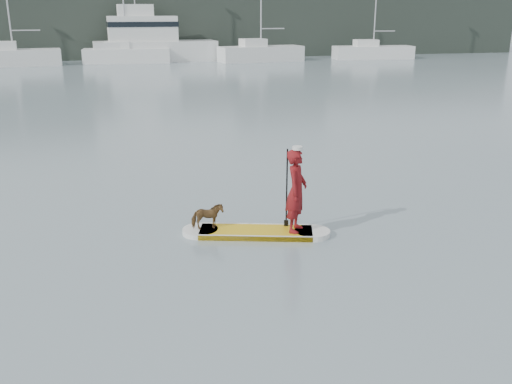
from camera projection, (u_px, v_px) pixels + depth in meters
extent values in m
plane|color=slate|center=(146.00, 272.00, 10.89)|extent=(140.00, 140.00, 0.00)
cube|color=gold|center=(256.00, 232.00, 12.70)|extent=(2.62, 1.46, 0.12)
cylinder|color=silver|center=(200.00, 231.00, 12.75)|extent=(0.80, 0.80, 0.12)
cylinder|color=silver|center=(312.00, 233.00, 12.65)|extent=(0.80, 0.80, 0.12)
cube|color=silver|center=(257.00, 226.00, 13.05)|extent=(2.42, 0.75, 0.12)
cube|color=silver|center=(255.00, 238.00, 12.35)|extent=(2.42, 0.75, 0.12)
imported|color=maroon|center=(296.00, 191.00, 12.36)|extent=(0.72, 0.80, 1.84)
cylinder|color=silver|center=(297.00, 148.00, 12.07)|extent=(0.22, 0.22, 0.07)
imported|color=#56351D|center=(207.00, 216.00, 12.64)|extent=(0.71, 0.34, 0.59)
cylinder|color=black|center=(287.00, 189.00, 12.63)|extent=(0.12, 0.30, 1.89)
cube|color=black|center=(286.00, 227.00, 12.90)|extent=(0.10, 0.05, 0.32)
cube|color=white|center=(14.00, 58.00, 50.80)|extent=(8.20, 3.58, 1.43)
cube|color=white|center=(3.00, 46.00, 50.21)|extent=(2.43, 2.11, 0.71)
cylinder|color=#B7B7BC|center=(26.00, 30.00, 50.49)|extent=(2.44, 0.40, 0.10)
cube|color=white|center=(127.00, 56.00, 53.76)|extent=(8.08, 2.92, 1.32)
cube|color=white|center=(117.00, 45.00, 53.32)|extent=(2.32, 1.85, 0.66)
cylinder|color=#B7B7BC|center=(138.00, 32.00, 53.28)|extent=(2.27, 0.23, 0.09)
cube|color=white|center=(261.00, 54.00, 55.41)|extent=(8.45, 3.76, 1.43)
cube|color=white|center=(253.00, 43.00, 54.80)|extent=(2.52, 2.16, 0.71)
cylinder|color=#B7B7BC|center=(273.00, 29.00, 55.12)|extent=(2.44, 0.44, 0.10)
cube|color=white|center=(373.00, 52.00, 58.13)|extent=(8.22, 3.05, 1.28)
cube|color=white|center=(366.00, 43.00, 57.72)|extent=(2.39, 1.85, 0.64)
cylinder|color=#B7B7BC|center=(385.00, 31.00, 57.65)|extent=(2.19, 0.28, 0.09)
cube|color=white|center=(156.00, 51.00, 55.39)|extent=(11.84, 4.30, 1.91)
cube|color=white|center=(142.00, 29.00, 54.41)|extent=(6.57, 3.27, 2.33)
cube|color=white|center=(135.00, 10.00, 53.74)|extent=(3.37, 2.17, 1.06)
cube|color=black|center=(142.00, 24.00, 54.29)|extent=(6.69, 3.34, 0.48)
cube|color=black|center=(116.00, 28.00, 59.05)|extent=(90.00, 6.00, 6.00)
cube|color=black|center=(13.00, 13.00, 57.29)|extent=(14.00, 4.00, 9.00)
cube|color=black|center=(281.00, 17.00, 63.69)|extent=(10.00, 4.00, 8.00)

